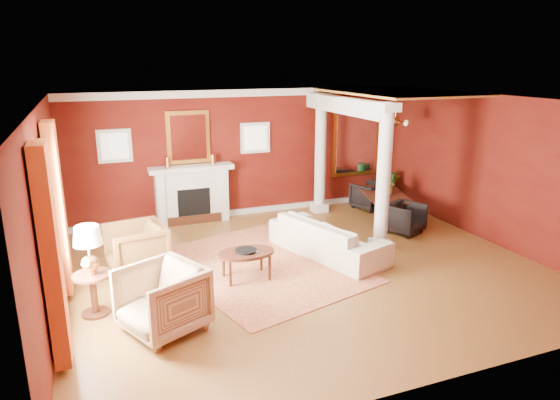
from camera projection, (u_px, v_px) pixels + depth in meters
name	position (u px, v px, depth m)	size (l,w,h in m)	color
ground	(306.00, 268.00, 8.79)	(8.00, 8.00, 0.00)	brown
room_shell	(307.00, 155.00, 8.24)	(8.04, 7.04, 2.92)	#52160B
fireplace	(192.00, 194.00, 11.13)	(1.85, 0.42, 1.29)	silver
overmantel_mirror	(188.00, 137.00, 10.91)	(0.95, 0.07, 1.15)	gold
flank_window_left	(115.00, 146.00, 10.41)	(0.70, 0.07, 0.70)	silver
flank_window_right	(255.00, 138.00, 11.49)	(0.70, 0.07, 0.70)	silver
left_window	(54.00, 228.00, 6.50)	(0.21, 2.55, 2.60)	white
column_front	(384.00, 177.00, 9.26)	(0.36, 0.36, 2.80)	silver
column_back	(320.00, 153.00, 11.68)	(0.36, 0.36, 2.80)	silver
header_beam	(345.00, 105.00, 10.37)	(0.30, 3.20, 0.32)	silver
amber_ceiling	(396.00, 92.00, 10.57)	(2.30, 3.40, 0.04)	#C48A39
dining_mirror	(356.00, 142.00, 12.48)	(1.30, 0.07, 1.70)	gold
chandelier	(395.00, 121.00, 10.80)	(0.60, 0.62, 0.75)	#BA793A
crown_trim	(244.00, 93.00, 11.12)	(8.00, 0.08, 0.16)	silver
base_trim	(246.00, 211.00, 11.87)	(8.00, 0.08, 0.12)	silver
rug	(259.00, 266.00, 8.85)	(2.74, 3.66, 0.01)	maroon
sofa	(328.00, 231.00, 9.26)	(2.39, 0.70, 0.93)	#F4E8CD
armchair_leopard	(136.00, 247.00, 8.46)	(0.93, 0.87, 0.96)	black
armchair_stripe	(162.00, 296.00, 6.64)	(0.97, 0.91, 1.00)	tan
coffee_table	(246.00, 254.00, 8.24)	(0.96, 0.96, 0.49)	black
coffee_book	(248.00, 247.00, 8.15)	(0.15, 0.02, 0.20)	black
side_table	(90.00, 257.00, 6.96)	(0.54, 0.54, 1.34)	black
dining_table	(385.00, 199.00, 11.47)	(1.64, 0.58, 0.91)	black
dining_chair_near	(405.00, 217.00, 10.49)	(0.68, 0.64, 0.70)	black
dining_chair_far	(369.00, 194.00, 12.21)	(0.70, 0.65, 0.72)	black
green_urn	(388.00, 193.00, 12.44)	(0.36, 0.36, 0.86)	#164520
potted_plant	(390.00, 170.00, 11.26)	(0.50, 0.55, 0.43)	#26591E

